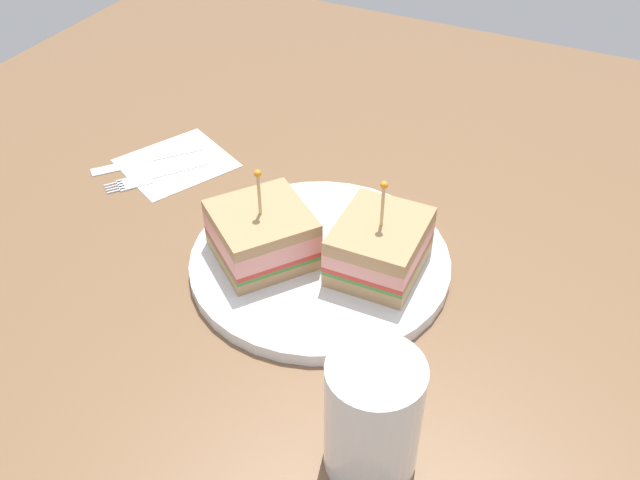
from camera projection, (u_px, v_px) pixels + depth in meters
ground_plane at (320, 274)px, 66.52cm from camera, size 118.83×118.83×2.00cm
plate at (320, 261)px, 65.47cm from camera, size 24.28×24.28×1.25cm
sandwich_half_front at (380, 246)px, 62.28cm from camera, size 9.02×7.71×9.59cm
sandwich_half_back at (262, 234)px, 63.59cm from camera, size 11.56×11.56×9.58cm
drink_glass at (372, 422)px, 47.37cm from camera, size 6.62×6.62×9.90cm
napkin at (176, 163)px, 79.21cm from camera, size 14.69×14.17×0.15cm
fork at (147, 178)px, 76.69cm from camera, size 10.13×8.15×0.35cm
knife at (142, 161)px, 79.27cm from camera, size 10.41×9.27×0.35cm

